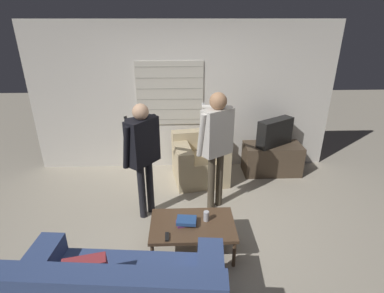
% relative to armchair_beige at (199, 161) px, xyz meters
% --- Properties ---
extents(ground_plane, '(16.00, 16.00, 0.00)m').
position_rel_armchair_beige_xyz_m(ground_plane, '(-0.26, -1.49, -0.34)').
color(ground_plane, '#B2A893').
extents(wall_back, '(5.20, 0.08, 2.55)m').
position_rel_armchair_beige_xyz_m(wall_back, '(-0.27, 0.54, 0.94)').
color(wall_back, silver).
rests_on(wall_back, ground_plane).
extents(armchair_beige, '(0.96, 0.92, 0.79)m').
position_rel_armchair_beige_xyz_m(armchair_beige, '(0.00, 0.00, 0.00)').
color(armchair_beige, '#C6B289').
rests_on(armchair_beige, ground_plane).
extents(coffee_table, '(0.98, 0.62, 0.38)m').
position_rel_armchair_beige_xyz_m(coffee_table, '(-0.19, -1.73, 0.01)').
color(coffee_table, brown).
rests_on(coffee_table, ground_plane).
extents(tv_stand, '(0.99, 0.48, 0.54)m').
position_rel_armchair_beige_xyz_m(tv_stand, '(1.29, 0.16, -0.07)').
color(tv_stand, '#4C3D2D').
rests_on(tv_stand, ground_plane).
extents(tv, '(0.68, 0.53, 0.46)m').
position_rel_armchair_beige_xyz_m(tv, '(1.29, 0.17, 0.43)').
color(tv, black).
rests_on(tv, tv_stand).
extents(person_left_standing, '(0.53, 0.80, 1.61)m').
position_rel_armchair_beige_xyz_m(person_left_standing, '(-0.81, -0.98, 0.69)').
color(person_left_standing, black).
rests_on(person_left_standing, ground_plane).
extents(person_right_standing, '(0.52, 0.85, 1.71)m').
position_rel_armchair_beige_xyz_m(person_right_standing, '(0.17, -0.83, 0.75)').
color(person_right_standing, '#4C4233').
rests_on(person_right_standing, ground_plane).
extents(book_stack, '(0.24, 0.19, 0.07)m').
position_rel_armchair_beige_xyz_m(book_stack, '(-0.27, -1.73, 0.08)').
color(book_stack, '#75387F').
rests_on(book_stack, coffee_table).
extents(soda_can, '(0.07, 0.07, 0.13)m').
position_rel_armchair_beige_xyz_m(soda_can, '(-0.03, -1.67, 0.11)').
color(soda_can, silver).
rests_on(soda_can, coffee_table).
extents(spare_remote, '(0.05, 0.13, 0.02)m').
position_rel_armchair_beige_xyz_m(spare_remote, '(-0.48, -1.95, 0.06)').
color(spare_remote, black).
rests_on(spare_remote, coffee_table).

